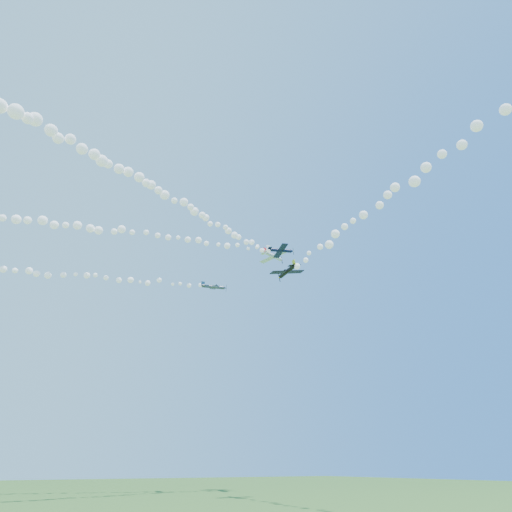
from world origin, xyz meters
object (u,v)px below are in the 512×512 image
plane_white (273,256)px  plane_navy (280,250)px  plane_grey (214,287)px  plane_black (287,271)px

plane_white → plane_navy: size_ratio=1.08×
plane_navy → plane_grey: plane_navy is taller
plane_white → plane_black: 27.25m
plane_white → plane_black: (-10.50, -20.45, -14.64)m
plane_navy → plane_black: plane_navy is taller
plane_grey → plane_black: 23.67m
plane_grey → plane_black: size_ratio=0.89×
plane_white → plane_navy: bearing=-124.0°
plane_grey → plane_white: bearing=8.7°
plane_white → plane_grey: bearing=151.2°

